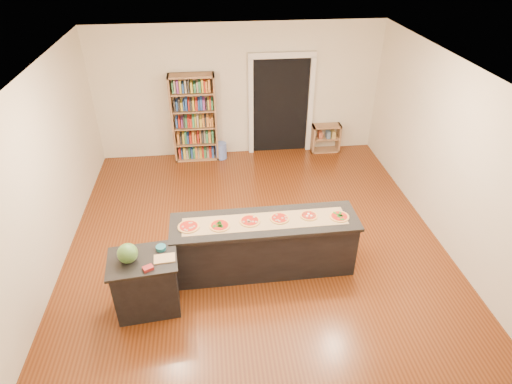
{
  "coord_description": "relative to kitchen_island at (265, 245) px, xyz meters",
  "views": [
    {
      "loc": [
        -0.6,
        -5.18,
        4.48
      ],
      "look_at": [
        0.0,
        0.2,
        1.0
      ],
      "focal_mm": 30.0,
      "sensor_mm": 36.0,
      "label": 1
    }
  ],
  "objects": [
    {
      "name": "room",
      "position": [
        -0.06,
        0.38,
        0.96
      ],
      "size": [
        6.0,
        7.0,
        2.8
      ],
      "color": "beige",
      "rests_on": "ground"
    },
    {
      "name": "doorway",
      "position": [
        0.84,
        3.84,
        0.76
      ],
      "size": [
        1.4,
        0.09,
        2.21
      ],
      "color": "black",
      "rests_on": "room"
    },
    {
      "name": "kitchen_island",
      "position": [
        0.0,
        0.0,
        0.0
      ],
      "size": [
        2.67,
        0.72,
        0.88
      ],
      "rotation": [
        0.0,
        0.0,
        0.01
      ],
      "color": "black",
      "rests_on": "ground"
    },
    {
      "name": "side_counter",
      "position": [
        -1.64,
        -0.59,
        -0.01
      ],
      "size": [
        0.87,
        0.63,
        0.86
      ],
      "rotation": [
        0.0,
        0.0,
        0.1
      ],
      "color": "black",
      "rests_on": "ground"
    },
    {
      "name": "bookshelf",
      "position": [
        -1.02,
        3.66,
        0.49
      ],
      "size": [
        0.93,
        0.33,
        1.87
      ],
      "primitive_type": "cube",
      "color": "#9E724C",
      "rests_on": "ground"
    },
    {
      "name": "low_shelf",
      "position": [
        1.86,
        3.69,
        -0.13
      ],
      "size": [
        0.63,
        0.27,
        0.63
      ],
      "primitive_type": "cube",
      "color": "#9E724C",
      "rests_on": "ground"
    },
    {
      "name": "waste_bin",
      "position": [
        -0.5,
        3.61,
        -0.26
      ],
      "size": [
        0.25,
        0.25,
        0.36
      ],
      "primitive_type": "cylinder",
      "color": "#607ED7",
      "rests_on": "ground"
    },
    {
      "name": "kraft_paper",
      "position": [
        0.0,
        -0.01,
        0.44
      ],
      "size": [
        2.32,
        0.45,
        0.0
      ],
      "primitive_type": "cube",
      "rotation": [
        0.0,
        0.0,
        0.01
      ],
      "color": "#92774B",
      "rests_on": "kitchen_island"
    },
    {
      "name": "watermelon",
      "position": [
        -1.79,
        -0.62,
        0.54
      ],
      "size": [
        0.25,
        0.25,
        0.25
      ],
      "primitive_type": "sphere",
      "color": "#144214",
      "rests_on": "side_counter"
    },
    {
      "name": "cutting_board",
      "position": [
        -1.36,
        -0.63,
        0.42
      ],
      "size": [
        0.28,
        0.2,
        0.02
      ],
      "primitive_type": "cube",
      "rotation": [
        0.0,
        0.0,
        0.08
      ],
      "color": "tan",
      "rests_on": "side_counter"
    },
    {
      "name": "package_red",
      "position": [
        -1.54,
        -0.8,
        0.44
      ],
      "size": [
        0.15,
        0.13,
        0.04
      ],
      "primitive_type": "cube",
      "rotation": [
        0.0,
        0.0,
        0.48
      ],
      "color": "maroon",
      "rests_on": "side_counter"
    },
    {
      "name": "package_teal",
      "position": [
        -1.41,
        -0.43,
        0.44
      ],
      "size": [
        0.13,
        0.13,
        0.05
      ],
      "primitive_type": "cylinder",
      "color": "#195966",
      "rests_on": "side_counter"
    },
    {
      "name": "pizza_a",
      "position": [
        -1.07,
        -0.03,
        0.45
      ],
      "size": [
        0.29,
        0.29,
        0.02
      ],
      "color": "tan",
      "rests_on": "kitchen_island"
    },
    {
      "name": "pizza_b",
      "position": [
        -0.64,
        -0.05,
        0.45
      ],
      "size": [
        0.3,
        0.3,
        0.02
      ],
      "color": "tan",
      "rests_on": "kitchen_island"
    },
    {
      "name": "pizza_c",
      "position": [
        -0.21,
        0.01,
        0.45
      ],
      "size": [
        0.31,
        0.31,
        0.02
      ],
      "color": "tan",
      "rests_on": "kitchen_island"
    },
    {
      "name": "pizza_d",
      "position": [
        0.21,
        0.02,
        0.45
      ],
      "size": [
        0.29,
        0.29,
        0.02
      ],
      "color": "tan",
      "rests_on": "kitchen_island"
    },
    {
      "name": "pizza_e",
      "position": [
        0.64,
        0.04,
        0.45
      ],
      "size": [
        0.25,
        0.25,
        0.02
      ],
      "color": "tan",
      "rests_on": "kitchen_island"
    },
    {
      "name": "pizza_f",
      "position": [
        1.07,
        -0.03,
        0.45
      ],
      "size": [
        0.27,
        0.27,
        0.02
      ],
      "color": "tan",
      "rests_on": "kitchen_island"
    }
  ]
}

